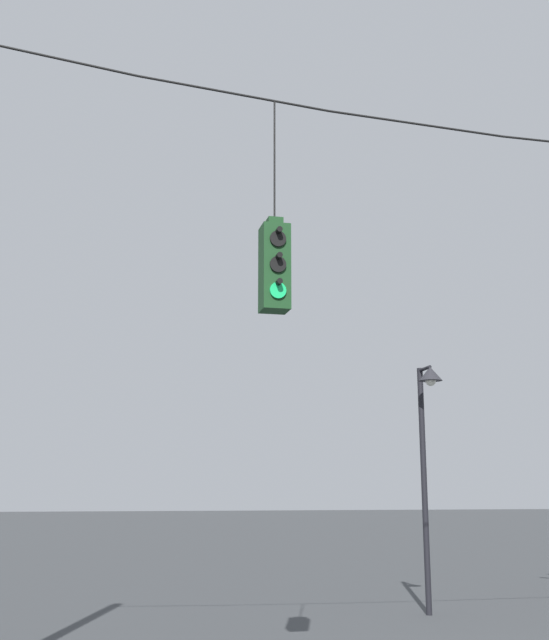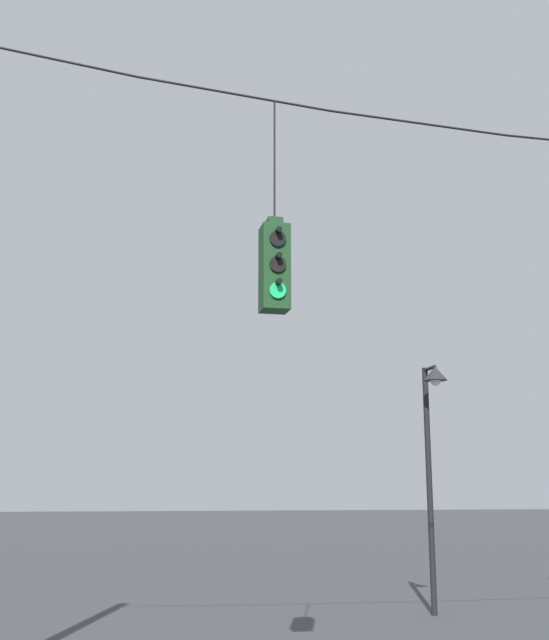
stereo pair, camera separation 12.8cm
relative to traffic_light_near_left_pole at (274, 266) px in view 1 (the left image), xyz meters
The scene contains 2 objects.
traffic_light_near_left_pole is the anchor object (origin of this frame).
street_lamp 7.82m from the traffic_light_near_left_pole, 53.00° to the left, with size 0.48×0.83×4.95m.
Camera 1 is at (-6.58, -9.00, 2.38)m, focal length 45.00 mm.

